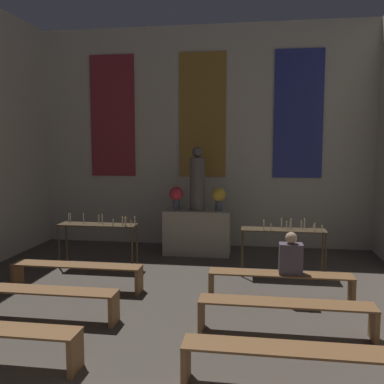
{
  "coord_description": "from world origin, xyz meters",
  "views": [
    {
      "loc": [
        1.29,
        -1.27,
        2.43
      ],
      "look_at": [
        0.0,
        7.31,
        1.49
      ],
      "focal_mm": 40.0,
      "sensor_mm": 36.0,
      "label": 1
    }
  ],
  "objects": [
    {
      "name": "altar",
      "position": [
        0.0,
        8.11,
        0.5
      ],
      "size": [
        1.47,
        0.64,
        1.0
      ],
      "color": "#ADA38E",
      "rests_on": "ground_plane"
    },
    {
      "name": "flower_vase_right",
      "position": [
        0.48,
        8.11,
        1.32
      ],
      "size": [
        0.31,
        0.31,
        0.52
      ],
      "color": "#4C5666",
      "rests_on": "altar"
    },
    {
      "name": "pew_third_left",
      "position": [
        -1.69,
        4.14,
        0.33
      ],
      "size": [
        2.23,
        0.36,
        0.44
      ],
      "color": "brown",
      "rests_on": "ground_plane"
    },
    {
      "name": "statue",
      "position": [
        0.0,
        8.11,
        1.65
      ],
      "size": [
        0.33,
        0.33,
        1.41
      ],
      "color": "#5B5651",
      "rests_on": "altar"
    },
    {
      "name": "candle_rack_left",
      "position": [
        -1.8,
        6.71,
        0.77
      ],
      "size": [
        1.55,
        0.4,
        1.09
      ],
      "color": "#473823",
      "rests_on": "ground_plane"
    },
    {
      "name": "wall_back",
      "position": [
        0.0,
        9.08,
        2.66
      ],
      "size": [
        8.23,
        0.16,
        5.27
      ],
      "color": "beige",
      "rests_on": "ground_plane"
    },
    {
      "name": "pew_back_left",
      "position": [
        -1.69,
        5.4,
        0.33
      ],
      "size": [
        2.23,
        0.36,
        0.44
      ],
      "color": "brown",
      "rests_on": "ground_plane"
    },
    {
      "name": "candle_rack_right",
      "position": [
        1.81,
        6.71,
        0.77
      ],
      "size": [
        1.55,
        0.4,
        1.08
      ],
      "color": "#473823",
      "rests_on": "ground_plane"
    },
    {
      "name": "flower_vase_left",
      "position": [
        -0.48,
        8.11,
        1.32
      ],
      "size": [
        0.31,
        0.31,
        0.52
      ],
      "color": "#4C5666",
      "rests_on": "altar"
    },
    {
      "name": "pew_third_right",
      "position": [
        1.69,
        4.14,
        0.33
      ],
      "size": [
        2.23,
        0.36,
        0.44
      ],
      "color": "brown",
      "rests_on": "ground_plane"
    },
    {
      "name": "pew_second_right",
      "position": [
        1.69,
        2.87,
        0.33
      ],
      "size": [
        2.23,
        0.36,
        0.44
      ],
      "color": "brown",
      "rests_on": "ground_plane"
    },
    {
      "name": "person_seated",
      "position": [
        1.84,
        5.4,
        0.72
      ],
      "size": [
        0.36,
        0.24,
        0.66
      ],
      "color": "#564C56",
      "rests_on": "pew_back_right"
    },
    {
      "name": "pew_back_right",
      "position": [
        1.69,
        5.4,
        0.33
      ],
      "size": [
        2.23,
        0.36,
        0.44
      ],
      "color": "brown",
      "rests_on": "ground_plane"
    }
  ]
}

